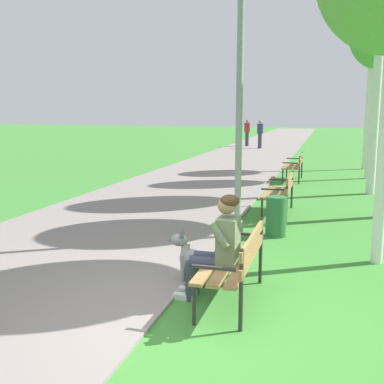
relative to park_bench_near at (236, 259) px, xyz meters
The scene contains 13 objects.
ground_plane 0.98m from the park_bench_near, 120.83° to the right, with size 120.00×120.00×0.00m, color #3D8433.
paved_path 23.46m from the park_bench_near, 97.07° to the left, with size 4.39×60.00×0.04m, color gray.
park_bench_near is the anchor object (origin of this frame).
park_bench_mid 4.92m from the park_bench_near, 89.85° to the left, with size 0.55×1.50×0.85m.
park_bench_far 9.89m from the park_bench_near, 90.28° to the left, with size 0.55×1.50×0.85m.
person_seated_on_near_bench 0.27m from the park_bench_near, behind, with size 0.74×0.49×1.25m.
dog_grey 0.77m from the park_bench_near, 142.52° to the left, with size 0.83×0.30×0.71m.
lamp_post_near 3.31m from the park_bench_near, 100.44° to the left, with size 0.24×0.24×4.42m.
birch_tree_fifth 12.04m from the park_bench_near, 78.84° to the left, with size 1.75×1.56×6.22m.
birch_tree_sixth 14.58m from the park_bench_near, 80.66° to the left, with size 1.61×1.75×6.23m.
litter_bin 3.07m from the park_bench_near, 87.76° to the left, with size 0.36×0.36×0.70m, color #2D6638.
pedestrian_distant 22.10m from the park_bench_near, 97.40° to the left, with size 0.32×0.22×1.65m.
pedestrian_further_distant 23.73m from the park_bench_near, 99.31° to the left, with size 0.32×0.22×1.65m.
Camera 1 is at (1.37, -4.33, 2.17)m, focal length 44.09 mm.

